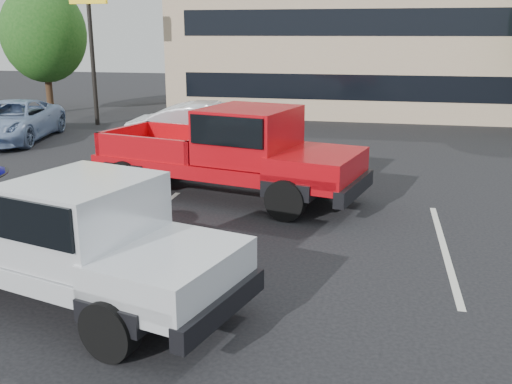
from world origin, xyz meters
TOP-DOWN VIEW (x-y plane):
  - ground at (0.00, 0.00)m, footprint 90.00×90.00m
  - stripe_left at (-3.00, 2.00)m, footprint 0.12×5.00m
  - stripe_right at (3.00, 2.00)m, footprint 0.12×5.00m
  - motel_building at (2.00, 20.99)m, footprint 20.40×8.40m
  - motel_sign at (-10.00, 14.00)m, footprint 1.60×0.22m
  - tree_left at (-14.00, 17.00)m, footprint 3.96×3.96m
  - tree_back at (6.00, 24.00)m, footprint 4.68×4.68m
  - silver_pickup at (-2.44, -1.37)m, footprint 6.00×3.38m
  - red_pickup at (-1.36, 4.40)m, footprint 6.88×3.73m
  - silver_sedan at (-3.09, 8.34)m, footprint 5.38×2.32m
  - blue_suv at (-11.15, 9.85)m, footprint 3.43×5.57m

SIDE VIEW (x-z plane):
  - ground at x=0.00m, z-range 0.00..0.00m
  - stripe_left at x=-3.00m, z-range 0.00..0.01m
  - stripe_right at x=3.00m, z-range 0.00..0.01m
  - blue_suv at x=-11.15m, z-range 0.00..1.44m
  - silver_sedan at x=-3.09m, z-range 0.00..1.72m
  - silver_pickup at x=-2.44m, z-range 0.02..2.08m
  - red_pickup at x=-1.36m, z-range 0.10..2.25m
  - motel_building at x=2.00m, z-range 0.06..6.36m
  - tree_left at x=-14.00m, z-range 0.72..6.74m
  - tree_back at x=6.00m, z-range 0.86..7.97m
  - motel_sign at x=-10.00m, z-range 1.65..7.65m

